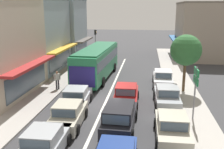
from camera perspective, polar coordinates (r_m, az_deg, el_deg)
name	(u,v)px	position (r m, az deg, el deg)	size (l,w,h in m)	color
ground_plane	(106,102)	(20.54, -1.40, -6.06)	(140.00, 140.00, 0.00)	#353538
lane_centre_line	(112,87)	(24.29, 0.07, -2.80)	(0.20, 28.00, 0.01)	silver
sidewalk_left	(50,78)	(27.80, -13.40, -0.84)	(5.20, 44.00, 0.14)	#A39E96
kerb_right	(178,83)	(26.19, 14.25, -1.85)	(2.80, 44.00, 0.12)	#A39E96
shopfront_mid_block	(30,35)	(31.52, -17.42, 8.18)	(7.96, 8.82, 8.29)	#84939E
shopfront_far_end	(55,29)	(39.21, -12.29, 9.71)	(8.89, 7.32, 8.47)	#84939E
building_right_far	(206,30)	(40.85, 19.77, 9.02)	(8.91, 10.20, 7.96)	gray
city_bus	(97,61)	(27.06, -3.28, 3.05)	(3.10, 10.96, 3.23)	#237A4C
wagon_adjacent_lane_lead	(120,117)	(16.03, 1.67, -9.24)	(2.05, 4.56, 1.58)	black
sedan_behind_bus_mid	(76,98)	(19.58, -7.83, -5.18)	(2.03, 4.27, 1.47)	#9EA3A8
sedan_queue_far_back	(44,144)	(13.68, -14.64, -14.50)	(1.94, 4.22, 1.47)	#9EA3A8
sedan_behind_bus_near	(126,95)	(20.16, 3.11, -4.48)	(1.94, 4.22, 1.47)	maroon
sedan_queue_gap_filler	(68,115)	(16.75, -9.51, -8.69)	(2.02, 4.26, 1.47)	#B7B29E
parked_sedan_kerb_front	(172,128)	(15.27, 12.93, -11.23)	(1.93, 4.22, 1.47)	#B7B29E
parked_sedan_kerb_second	(167,97)	(20.23, 11.88, -4.72)	(1.98, 4.24, 1.47)	#9EA3A8
parked_sedan_kerb_third	(163,78)	(25.24, 11.00, -0.86)	(1.94, 4.22, 1.47)	silver
traffic_light_downstreet	(95,39)	(37.24, -3.62, 7.65)	(0.32, 0.24, 4.20)	gray
directional_road_sign	(196,81)	(17.20, 17.78, -1.37)	(0.10, 1.40, 3.60)	gray
street_tree_right	(186,50)	(22.91, 15.79, 5.09)	(2.62, 2.62, 5.02)	brown
pedestrian_with_handbag_near	(80,59)	(32.54, -7.05, 3.42)	(0.60, 0.50, 1.63)	#333338
pedestrian_browsing_midblock	(57,79)	(23.55, -11.84, -0.97)	(0.49, 0.38, 1.63)	#333338
pedestrian_far_walker	(73,65)	(29.31, -8.48, 2.17)	(0.49, 0.38, 1.63)	#4C4742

